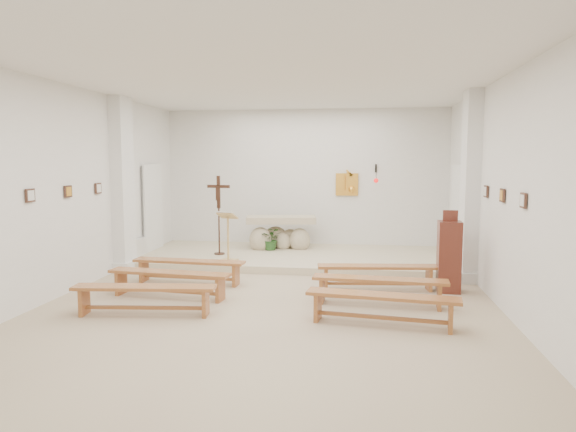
# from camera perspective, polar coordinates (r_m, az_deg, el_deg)

# --- Properties ---
(ground) EXTENTS (7.00, 10.00, 0.00)m
(ground) POSITION_cam_1_polar(r_m,az_deg,el_deg) (8.20, -1.96, -9.63)
(ground) COLOR tan
(ground) RESTS_ON ground
(wall_left) EXTENTS (0.02, 10.00, 3.50)m
(wall_left) POSITION_cam_1_polar(r_m,az_deg,el_deg) (9.18, -24.01, 2.62)
(wall_left) COLOR silver
(wall_left) RESTS_ON ground
(wall_right) EXTENTS (0.02, 10.00, 3.50)m
(wall_right) POSITION_cam_1_polar(r_m,az_deg,el_deg) (8.07, 23.21, 2.24)
(wall_right) COLOR silver
(wall_right) RESTS_ON ground
(wall_back) EXTENTS (7.00, 0.02, 3.50)m
(wall_back) POSITION_cam_1_polar(r_m,az_deg,el_deg) (12.85, 1.87, 4.01)
(wall_back) COLOR silver
(wall_back) RESTS_ON ground
(ceiling) EXTENTS (7.00, 10.00, 0.02)m
(ceiling) POSITION_cam_1_polar(r_m,az_deg,el_deg) (7.99, -2.06, 15.21)
(ceiling) COLOR silver
(ceiling) RESTS_ON wall_back
(sanctuary_platform) EXTENTS (6.98, 3.00, 0.15)m
(sanctuary_platform) POSITION_cam_1_polar(r_m,az_deg,el_deg) (11.56, 1.05, -4.59)
(sanctuary_platform) COLOR beige
(sanctuary_platform) RESTS_ON ground
(pilaster_left) EXTENTS (0.26, 0.55, 3.50)m
(pilaster_left) POSITION_cam_1_polar(r_m,az_deg,el_deg) (10.88, -17.89, 3.32)
(pilaster_left) COLOR white
(pilaster_left) RESTS_ON ground
(pilaster_right) EXTENTS (0.26, 0.55, 3.50)m
(pilaster_right) POSITION_cam_1_polar(r_m,az_deg,el_deg) (9.99, 19.56, 3.04)
(pilaster_right) COLOR white
(pilaster_right) RESTS_ON ground
(gold_wall_relief) EXTENTS (0.55, 0.04, 0.55)m
(gold_wall_relief) POSITION_cam_1_polar(r_m,az_deg,el_deg) (12.75, 6.56, 3.50)
(gold_wall_relief) COLOR gold
(gold_wall_relief) RESTS_ON wall_back
(sanctuary_lamp) EXTENTS (0.11, 0.36, 0.44)m
(sanctuary_lamp) POSITION_cam_1_polar(r_m,az_deg,el_deg) (12.49, 9.76, 4.13)
(sanctuary_lamp) COLOR black
(sanctuary_lamp) RESTS_ON wall_back
(station_frame_left_front) EXTENTS (0.03, 0.20, 0.20)m
(station_frame_left_front) POSITION_cam_1_polar(r_m,az_deg,el_deg) (8.51, -26.73, 2.06)
(station_frame_left_front) COLOR #44281D
(station_frame_left_front) RESTS_ON wall_left
(station_frame_left_mid) EXTENTS (0.03, 0.20, 0.20)m
(station_frame_left_mid) POSITION_cam_1_polar(r_m,az_deg,el_deg) (9.34, -23.25, 2.52)
(station_frame_left_mid) COLOR #44281D
(station_frame_left_mid) RESTS_ON wall_left
(station_frame_left_rear) EXTENTS (0.03, 0.20, 0.20)m
(station_frame_left_rear) POSITION_cam_1_polar(r_m,az_deg,el_deg) (10.21, -20.35, 2.90)
(station_frame_left_rear) COLOR #44281D
(station_frame_left_rear) RESTS_ON wall_left
(station_frame_right_front) EXTENTS (0.03, 0.20, 0.20)m
(station_frame_right_front) POSITION_cam_1_polar(r_m,az_deg,el_deg) (7.30, 24.69, 1.58)
(station_frame_right_front) COLOR #44281D
(station_frame_right_front) RESTS_ON wall_right
(station_frame_right_mid) EXTENTS (0.03, 0.20, 0.20)m
(station_frame_right_mid) POSITION_cam_1_polar(r_m,az_deg,el_deg) (8.26, 22.71, 2.13)
(station_frame_right_mid) COLOR #44281D
(station_frame_right_mid) RESTS_ON wall_right
(station_frame_right_rear) EXTENTS (0.03, 0.20, 0.20)m
(station_frame_right_rear) POSITION_cam_1_polar(r_m,az_deg,el_deg) (9.23, 21.15, 2.57)
(station_frame_right_rear) COLOR #44281D
(station_frame_right_rear) RESTS_ON wall_right
(radiator_left) EXTENTS (0.10, 0.85, 0.52)m
(radiator_left) POSITION_cam_1_polar(r_m,az_deg,el_deg) (11.69, -16.42, -3.76)
(radiator_left) COLOR silver
(radiator_left) RESTS_ON ground
(radiator_right) EXTENTS (0.10, 0.85, 0.52)m
(radiator_right) POSITION_cam_1_polar(r_m,az_deg,el_deg) (10.85, 18.85, -4.59)
(radiator_right) COLOR silver
(radiator_right) RESTS_ON ground
(altar) EXTENTS (1.72, 0.89, 0.84)m
(altar) POSITION_cam_1_polar(r_m,az_deg,el_deg) (12.23, -0.87, -2.10)
(altar) COLOR beige
(altar) RESTS_ON sanctuary_platform
(lectern) EXTENTS (0.43, 0.39, 1.06)m
(lectern) POSITION_cam_1_polar(r_m,az_deg,el_deg) (10.68, -6.71, -2.29)
(lectern) COLOR tan
(lectern) RESTS_ON sanctuary_platform
(crucifix_stand) EXTENTS (0.53, 0.23, 1.75)m
(crucifix_stand) POSITION_cam_1_polar(r_m,az_deg,el_deg) (11.47, -7.71, 0.76)
(crucifix_stand) COLOR #3E1F13
(crucifix_stand) RESTS_ON sanctuary_platform
(potted_plant) EXTENTS (0.48, 0.42, 0.53)m
(potted_plant) POSITION_cam_1_polar(r_m,az_deg,el_deg) (12.00, -1.86, -2.55)
(potted_plant) COLOR #244E1F
(potted_plant) RESTS_ON sanctuary_platform
(donation_pedestal) EXTENTS (0.39, 0.39, 1.40)m
(donation_pedestal) POSITION_cam_1_polar(r_m,az_deg,el_deg) (9.16, 17.45, -4.27)
(donation_pedestal) COLOR #5A2319
(donation_pedestal) RESTS_ON ground
(bench_left_front) EXTENTS (2.07, 0.44, 0.44)m
(bench_left_front) POSITION_cam_1_polar(r_m,az_deg,el_deg) (9.54, -10.95, -5.47)
(bench_left_front) COLOR #A85B30
(bench_left_front) RESTS_ON ground
(bench_right_front) EXTENTS (2.08, 0.56, 0.44)m
(bench_right_front) POSITION_cam_1_polar(r_m,az_deg,el_deg) (9.04, 9.90, -6.10)
(bench_right_front) COLOR #A85B30
(bench_right_front) RESTS_ON ground
(bench_left_second) EXTENTS (2.08, 0.55, 0.44)m
(bench_left_second) POSITION_cam_1_polar(r_m,az_deg,el_deg) (8.65, -13.06, -6.73)
(bench_left_second) COLOR #A85B30
(bench_left_second) RESTS_ON ground
(bench_right_second) EXTENTS (2.08, 0.48, 0.44)m
(bench_right_second) POSITION_cam_1_polar(r_m,az_deg,el_deg) (8.09, 10.13, -7.55)
(bench_right_second) COLOR #A85B30
(bench_right_second) RESTS_ON ground
(bench_left_third) EXTENTS (2.08, 0.54, 0.44)m
(bench_left_third) POSITION_cam_1_polar(r_m,az_deg,el_deg) (7.77, -15.66, -8.26)
(bench_left_third) COLOR #A85B30
(bench_left_third) RESTS_ON ground
(bench_right_third) EXTENTS (2.08, 0.60, 0.44)m
(bench_right_third) POSITION_cam_1_polar(r_m,az_deg,el_deg) (7.15, 10.41, -9.40)
(bench_right_third) COLOR #A85B30
(bench_right_third) RESTS_ON ground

